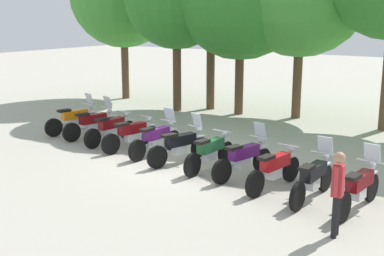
% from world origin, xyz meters
% --- Properties ---
extents(ground_plane, '(80.00, 80.00, 0.00)m').
position_xyz_m(ground_plane, '(0.00, 0.00, 0.00)').
color(ground_plane, '#ADA899').
extents(motorcycle_0, '(0.80, 2.15, 1.37)m').
position_xyz_m(motorcycle_0, '(-5.20, 0.83, 0.52)').
color(motorcycle_0, black).
rests_on(motorcycle_0, ground_plane).
extents(motorcycle_1, '(0.80, 2.15, 1.37)m').
position_xyz_m(motorcycle_1, '(-4.16, 0.68, 0.52)').
color(motorcycle_1, black).
rests_on(motorcycle_1, ground_plane).
extents(motorcycle_2, '(0.62, 2.19, 0.99)m').
position_xyz_m(motorcycle_2, '(-3.12, 0.45, 0.50)').
color(motorcycle_2, black).
rests_on(motorcycle_2, ground_plane).
extents(motorcycle_3, '(0.74, 2.17, 0.99)m').
position_xyz_m(motorcycle_3, '(-2.08, 0.25, 0.50)').
color(motorcycle_3, black).
rests_on(motorcycle_3, ground_plane).
extents(motorcycle_4, '(0.62, 2.19, 1.37)m').
position_xyz_m(motorcycle_4, '(-1.04, 0.14, 0.52)').
color(motorcycle_4, black).
rests_on(motorcycle_4, ground_plane).
extents(motorcycle_5, '(0.83, 2.13, 1.37)m').
position_xyz_m(motorcycle_5, '(0.01, -0.10, 0.52)').
color(motorcycle_5, black).
rests_on(motorcycle_5, ground_plane).
extents(motorcycle_6, '(0.62, 2.19, 0.99)m').
position_xyz_m(motorcycle_6, '(1.04, -0.17, 0.50)').
color(motorcycle_6, black).
rests_on(motorcycle_6, ground_plane).
extents(motorcycle_7, '(0.78, 2.15, 1.37)m').
position_xyz_m(motorcycle_7, '(2.09, -0.23, 0.52)').
color(motorcycle_7, black).
rests_on(motorcycle_7, ground_plane).
extents(motorcycle_8, '(0.69, 2.18, 0.99)m').
position_xyz_m(motorcycle_8, '(3.12, -0.61, 0.50)').
color(motorcycle_8, black).
rests_on(motorcycle_8, ground_plane).
extents(motorcycle_9, '(0.62, 2.19, 1.37)m').
position_xyz_m(motorcycle_9, '(4.16, -0.82, 0.52)').
color(motorcycle_9, black).
rests_on(motorcycle_9, ground_plane).
extents(motorcycle_10, '(0.63, 2.19, 1.37)m').
position_xyz_m(motorcycle_10, '(5.21, -0.89, 0.52)').
color(motorcycle_10, black).
rests_on(motorcycle_10, ground_plane).
extents(person_0, '(0.24, 0.41, 1.66)m').
position_xyz_m(person_0, '(5.22, -2.43, 0.97)').
color(person_0, black).
rests_on(person_0, ground_plane).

